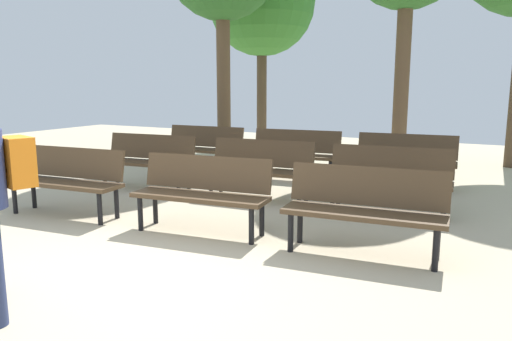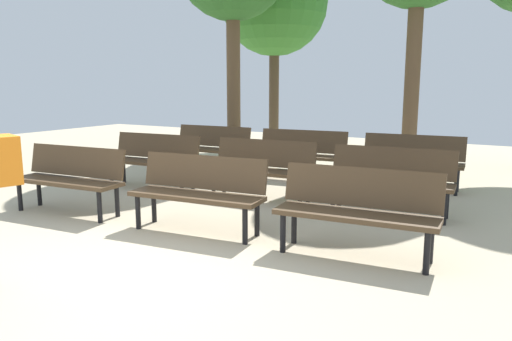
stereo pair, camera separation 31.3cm
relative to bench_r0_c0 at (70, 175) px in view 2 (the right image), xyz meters
name	(u,v)px [view 2 (the right image)]	position (x,y,z in m)	size (l,w,h in m)	color
ground_plane	(103,278)	(2.09, -1.40, -0.50)	(24.00, 24.00, 0.00)	#BCAD8E
bench_r0_c0	(70,175)	(0.00, 0.00, 0.00)	(1.64, 0.62, 0.87)	#4C3823
bench_r0_c1	(199,189)	(1.98, 0.19, 0.00)	(1.64, 0.65, 0.87)	#4C3823
bench_r0_c2	(357,206)	(3.84, 0.30, 0.00)	(1.64, 0.62, 0.87)	#4C3823
bench_r1_c0	(153,157)	(-0.13, 1.78, 0.00)	(1.64, 0.62, 0.87)	#4C3823
bench_r1_c1	(262,166)	(1.83, 1.94, 0.00)	(1.63, 0.58, 0.87)	#4C3823
bench_r1_c2	(391,177)	(3.71, 2.03, 0.00)	(1.63, 0.61, 0.87)	#4C3823
bench_r2_c0	(211,145)	(-0.19, 3.49, 0.00)	(1.62, 0.56, 0.87)	#4C3823
bench_r2_c1	(301,151)	(1.69, 3.61, 0.00)	(1.64, 0.64, 0.87)	#4C3823
bench_r2_c2	(412,158)	(3.59, 3.78, 0.00)	(1.64, 0.62, 0.87)	#4C3823
tree_0	(275,2)	(-0.90, 7.43, 3.25)	(2.77, 2.77, 5.16)	#4C3A28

